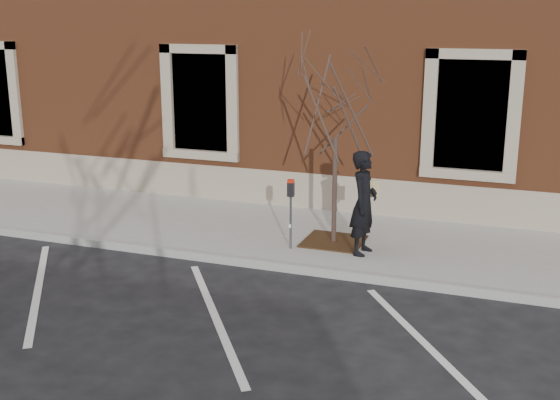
% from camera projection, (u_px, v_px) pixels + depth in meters
% --- Properties ---
extents(ground, '(120.00, 120.00, 0.00)m').
position_uv_depth(ground, '(268.00, 268.00, 12.42)').
color(ground, '#28282B').
rests_on(ground, ground).
extents(sidewalk_near, '(40.00, 3.50, 0.15)m').
position_uv_depth(sidewalk_near, '(300.00, 236.00, 13.99)').
color(sidewalk_near, '#B5B2AA').
rests_on(sidewalk_near, ground).
extents(curb_near, '(40.00, 0.12, 0.15)m').
position_uv_depth(curb_near, '(267.00, 265.00, 12.35)').
color(curb_near, '#9E9E99').
rests_on(curb_near, ground).
extents(parking_stripes, '(28.00, 4.40, 0.01)m').
position_uv_depth(parking_stripes, '(215.00, 317.00, 10.42)').
color(parking_stripes, silver).
rests_on(parking_stripes, ground).
extents(building_civic, '(40.00, 8.62, 8.00)m').
position_uv_depth(building_civic, '(374.00, 28.00, 18.41)').
color(building_civic, brown).
rests_on(building_civic, ground).
extents(man, '(0.53, 0.74, 1.89)m').
position_uv_depth(man, '(364.00, 203.00, 12.51)').
color(man, black).
rests_on(man, sidewalk_near).
extents(parking_meter, '(0.12, 0.09, 1.32)m').
position_uv_depth(parking_meter, '(291.00, 201.00, 12.75)').
color(parking_meter, '#595B60').
rests_on(parking_meter, sidewalk_near).
extents(tree_grate, '(1.11, 1.11, 0.03)m').
position_uv_depth(tree_grate, '(334.00, 241.00, 13.36)').
color(tree_grate, '#483217').
rests_on(tree_grate, sidewalk_near).
extents(sapling, '(2.21, 2.21, 3.68)m').
position_uv_depth(sapling, '(336.00, 107.00, 12.70)').
color(sapling, '#423028').
rests_on(sapling, sidewalk_near).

